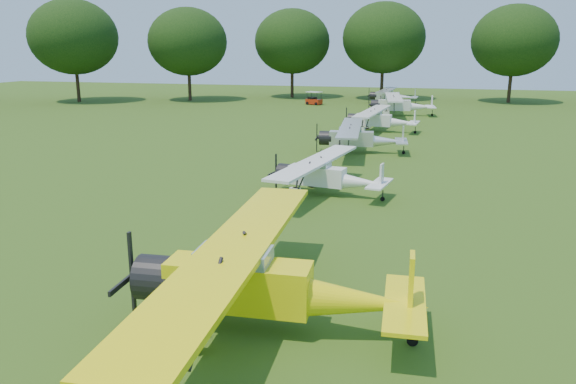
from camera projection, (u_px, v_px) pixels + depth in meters
name	position (u px, v px, depth m)	size (l,w,h in m)	color
ground	(297.00, 219.00, 23.62)	(160.00, 160.00, 0.00)	#254A12
tree_belt	(392.00, 19.00, 20.87)	(137.36, 130.27, 14.52)	black
aircraft_2	(261.00, 279.00, 13.99)	(7.66, 12.20, 2.40)	#FFF10A
aircraft_3	(325.00, 173.00, 27.17)	(5.87, 9.30, 1.83)	white
aircraft_4	(358.00, 136.00, 37.97)	(6.23, 9.91, 1.95)	white
aircraft_5	(379.00, 118.00, 47.45)	(6.24, 9.95, 1.95)	white
aircraft_6	(399.00, 103.00, 58.58)	(6.96, 11.06, 2.17)	white
aircraft_7	(391.00, 95.00, 70.78)	(6.19, 9.85, 1.94)	white
golf_cart	(314.00, 100.00, 69.83)	(2.14, 1.71, 1.60)	#B9280D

